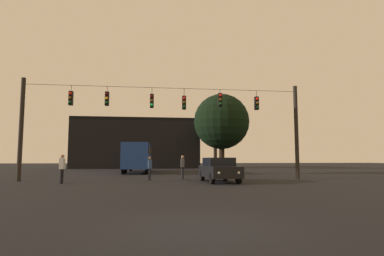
{
  "coord_description": "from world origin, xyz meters",
  "views": [
    {
      "loc": [
        -1.04,
        -6.73,
        1.43
      ],
      "look_at": [
        1.66,
        14.17,
        3.5
      ],
      "focal_mm": 29.7,
      "sensor_mm": 36.0,
      "label": 1
    }
  ],
  "objects": [
    {
      "name": "overhead_signal_span",
      "position": [
        0.0,
        15.21,
        4.19
      ],
      "size": [
        19.3,
        0.44,
        6.82
      ],
      "color": "black",
      "rests_on": "ground"
    },
    {
      "name": "corner_building",
      "position": [
        -3.33,
        47.72,
        3.92
      ],
      "size": [
        19.7,
        11.68,
        7.84
      ],
      "color": "black",
      "rests_on": "ground"
    },
    {
      "name": "pedestrian_crossing_right",
      "position": [
        1.23,
        16.18,
        0.96
      ],
      "size": [
        0.24,
        0.36,
        1.69
      ],
      "color": "black",
      "rests_on": "ground"
    },
    {
      "name": "tree_behind_building",
      "position": [
        8.39,
        39.36,
        5.89
      ],
      "size": [
        4.87,
        4.87,
        8.36
      ],
      "color": "black",
      "rests_on": "ground"
    },
    {
      "name": "car_near_right",
      "position": [
        3.22,
        12.96,
        0.8
      ],
      "size": [
        1.99,
        4.4,
        1.52
      ],
      "color": "black",
      "rests_on": "ground"
    },
    {
      "name": "tree_left_silhouette",
      "position": [
        5.83,
        23.72,
        5.1
      ],
      "size": [
        5.45,
        5.45,
        7.85
      ],
      "color": "black",
      "rests_on": "ground"
    },
    {
      "name": "city_bus",
      "position": [
        -2.4,
        28.28,
        1.87
      ],
      "size": [
        2.82,
        11.06,
        3.0
      ],
      "color": "navy",
      "rests_on": "ground"
    },
    {
      "name": "pedestrian_crossing_center",
      "position": [
        -1.12,
        15.2,
        0.9
      ],
      "size": [
        0.32,
        0.41,
        1.6
      ],
      "color": "black",
      "rests_on": "ground"
    },
    {
      "name": "pedestrian_crossing_left",
      "position": [
        -6.2,
        12.83,
        0.97
      ],
      "size": [
        0.27,
        0.38,
        1.71
      ],
      "color": "black",
      "rests_on": "ground"
    },
    {
      "name": "ground_plane",
      "position": [
        0.0,
        24.5,
        0.0
      ],
      "size": [
        168.0,
        168.0,
        0.0
      ],
      "primitive_type": "plane",
      "color": "black",
      "rests_on": "ground"
    }
  ]
}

